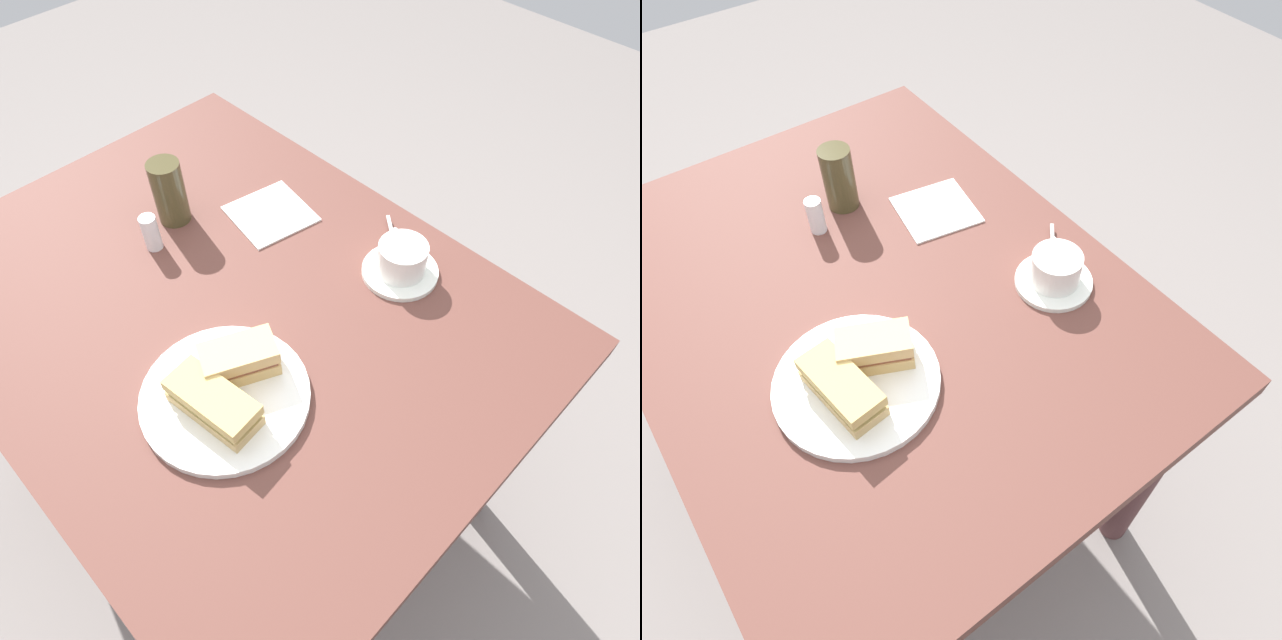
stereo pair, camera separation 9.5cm
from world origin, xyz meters
The scene contains 11 objects.
ground_plane centered at (0.00, 0.00, 0.00)m, with size 6.00×6.00×0.00m, color gray.
dining_table centered at (0.00, 0.00, 0.63)m, with size 1.10×0.84×0.75m.
sandwich_plate centered at (-0.16, 0.13, 0.76)m, with size 0.27×0.27×0.01m, color white.
sandwich_front centered at (-0.18, 0.16, 0.79)m, with size 0.16×0.08×0.05m.
sandwich_back centered at (-0.14, 0.08, 0.79)m, with size 0.11×0.14×0.06m.
coffee_saucer centered at (-0.18, -0.28, 0.75)m, with size 0.14×0.14×0.01m, color white.
coffee_cup centered at (-0.18, -0.28, 0.79)m, with size 0.11×0.09×0.06m.
spoon centered at (-0.12, -0.33, 0.76)m, with size 0.08×0.07×0.01m.
napkin centered at (0.11, -0.22, 0.75)m, with size 0.15×0.15×0.00m, color white.
salt_shaker centered at (0.20, 0.01, 0.79)m, with size 0.03×0.03×0.07m, color silver.
drinking_glass centered at (0.24, -0.07, 0.81)m, with size 0.06×0.06×0.13m, color #453F24.
Camera 2 is at (-0.66, 0.28, 1.55)m, focal length 32.66 mm.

